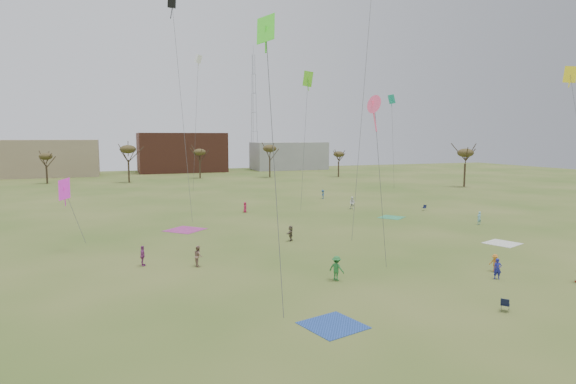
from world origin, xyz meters
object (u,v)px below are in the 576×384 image
object	(u,v)px
flyer_near_center	(336,268)
flyer_near_right	(497,269)
radio_tower	(254,112)
camp_chair_center	(505,307)
camp_chair_right	(424,209)

from	to	relation	value
flyer_near_center	flyer_near_right	xyz separation A→B (m)	(11.72, -4.04, -0.14)
flyer_near_center	flyer_near_right	size ratio (longest dim) A/B	1.17
radio_tower	camp_chair_center	bearing A→B (deg)	-99.89
flyer_near_center	flyer_near_right	world-z (taller)	flyer_near_center
flyer_near_center	camp_chair_right	distance (m)	38.11
flyer_near_right	flyer_near_center	bearing A→B (deg)	-169.95
flyer_near_right	camp_chair_center	world-z (taller)	flyer_near_right
flyer_near_center	radio_tower	xyz separation A→B (m)	(30.41, 124.60, 18.26)
flyer_near_right	camp_chair_right	bearing A→B (deg)	91.78
camp_chair_right	radio_tower	size ratio (longest dim) A/B	0.02
flyer_near_center	camp_chair_center	world-z (taller)	flyer_near_center
flyer_near_center	camp_chair_right	world-z (taller)	flyer_near_center
flyer_near_right	camp_chair_center	xyz separation A→B (m)	(-4.70, -5.51, -0.54)
flyer_near_right	camp_chair_right	xyz separation A→B (m)	(15.73, 30.48, -0.54)
flyer_near_right	camp_chair_right	world-z (taller)	flyer_near_right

